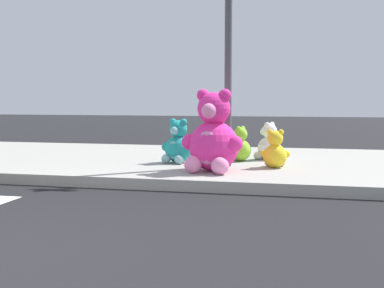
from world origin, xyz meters
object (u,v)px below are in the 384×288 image
sign_pole (228,53)px  plush_lime (239,147)px  plush_pink_large (213,139)px  plush_teal (178,145)px  plush_white (268,145)px  plush_yellow (275,152)px  plush_brown (215,144)px

sign_pole → plush_lime: 1.61m
plush_pink_large → plush_teal: plush_pink_large is taller
sign_pole → plush_lime: (0.10, 0.65, -1.47)m
plush_pink_large → plush_white: 1.68m
sign_pole → plush_white: (0.54, 0.95, -1.45)m
sign_pole → plush_pink_large: (-0.12, -0.58, -1.24)m
plush_pink_large → plush_yellow: size_ratio=2.02×
sign_pole → plush_teal: (-0.83, 0.21, -1.42)m
sign_pole → plush_brown: bearing=111.7°
sign_pole → plush_yellow: sign_pole is taller
sign_pole → plush_teal: size_ratio=4.55×
plush_pink_large → plush_teal: size_ratio=1.64×
plush_white → plush_teal: size_ratio=0.90×
plush_yellow → plush_white: bearing=99.7°
plush_lime → plush_white: size_ratio=0.91×
plush_lime → plush_teal: plush_teal is taller
plush_pink_large → plush_teal: 1.08m
plush_white → plush_lime: bearing=-146.4°
plush_pink_large → plush_brown: bearing=99.0°
plush_lime → plush_white: plush_white is taller
plush_yellow → plush_teal: 1.56m
plush_pink_large → plush_lime: (0.22, 1.24, -0.23)m
plush_teal → plush_white: bearing=28.3°
plush_pink_large → plush_brown: 1.51m
plush_brown → plush_lime: plush_brown is taller
plush_teal → plush_pink_large: bearing=-48.1°
plush_brown → plush_teal: (-0.48, -0.68, 0.04)m
plush_pink_large → plush_lime: size_ratio=2.01×
plush_white → plush_teal: bearing=-151.7°
plush_brown → sign_pole: bearing=-68.3°
plush_pink_large → plush_yellow: plush_pink_large is taller
sign_pole → plush_teal: sign_pole is taller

